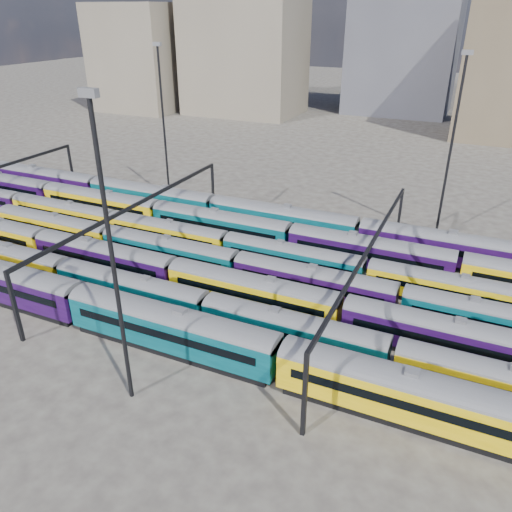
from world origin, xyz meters
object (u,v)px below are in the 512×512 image
at_px(rake_1, 130,287).
at_px(mast_2, 111,251).
at_px(rake_0, 413,392).
at_px(rake_2, 173,271).

distance_m(rake_1, mast_2, 18.87).
xyz_separation_m(rake_0, rake_2, (-28.88, 10.00, -0.31)).
relative_size(rake_0, rake_1, 0.84).
distance_m(rake_0, rake_2, 30.56).
height_order(rake_0, rake_1, rake_0).
height_order(rake_0, rake_2, rake_0).
height_order(rake_1, mast_2, mast_2).
bearing_deg(rake_1, rake_0, -9.08).
relative_size(rake_1, rake_2, 1.10).
bearing_deg(mast_2, rake_2, 110.97).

